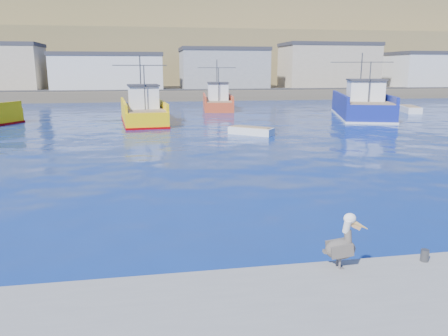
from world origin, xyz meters
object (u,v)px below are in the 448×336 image
Objects in this scene: trawler_blue at (361,106)px; skiff_mid at (251,132)px; skiff_far at (410,110)px; trawler_yellow_b at (143,112)px; boat_orange at (217,101)px; pelican at (342,244)px.

trawler_blue is 18.23m from skiff_mid.
skiff_mid is 0.76× the size of skiff_far.
skiff_mid is at bearing -148.17° from skiff_far.
skiff_far is (7.98, 3.37, -0.88)m from trawler_blue.
trawler_yellow_b reaches higher than boat_orange.
boat_orange is 2.02× the size of skiff_far.
trawler_yellow_b is 1.20× the size of boat_orange.
boat_orange is (9.15, 11.86, 0.05)m from trawler_yellow_b.
trawler_yellow_b is at bearing 131.85° from skiff_mid.
trawler_blue is at bearing -37.08° from boat_orange.
skiff_far is (31.17, 4.62, -0.72)m from trawler_yellow_b.
skiff_mid is (-14.72, -10.71, -0.94)m from trawler_blue.
trawler_yellow_b is 3.19× the size of skiff_mid.
boat_orange is at bearing 88.19° from skiff_mid.
trawler_blue is at bearing 62.48° from pelican.
skiff_far is at bearing 31.83° from skiff_mid.
boat_orange is at bearing 52.35° from trawler_yellow_b.
skiff_far is at bearing -18.19° from boat_orange.
trawler_yellow_b is at bearing 98.28° from pelican.
trawler_blue reaches higher than trawler_yellow_b.
trawler_blue is 17.60m from boat_orange.
boat_orange is 7.02× the size of pelican.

